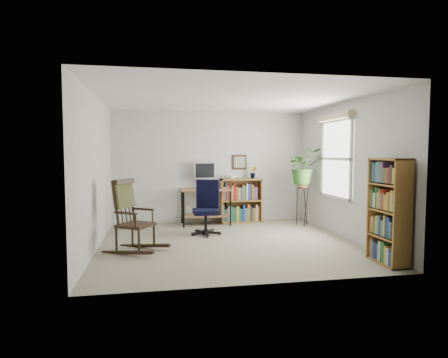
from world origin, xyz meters
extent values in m
cube|color=gray|center=(0.00, 0.00, 0.00)|extent=(4.20, 4.00, 0.00)
cube|color=white|center=(0.00, 0.00, 2.40)|extent=(4.20, 4.00, 0.00)
cube|color=beige|center=(0.00, 2.00, 1.20)|extent=(4.20, 0.00, 2.40)
cube|color=beige|center=(0.00, -2.00, 1.20)|extent=(4.20, 0.00, 2.40)
cube|color=beige|center=(-2.10, 0.00, 1.20)|extent=(0.00, 4.00, 2.40)
cube|color=beige|center=(2.10, 0.00, 1.20)|extent=(0.00, 4.00, 2.40)
cube|color=black|center=(-0.16, 1.58, 0.77)|extent=(0.40, 0.15, 0.02)
imported|color=#326523|center=(1.80, 1.19, 1.59)|extent=(1.69, 1.88, 1.46)
imported|color=#326523|center=(0.91, 1.83, 1.01)|extent=(0.13, 0.24, 0.11)
camera|label=1|loc=(-1.17, -6.06, 1.51)|focal=30.00mm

